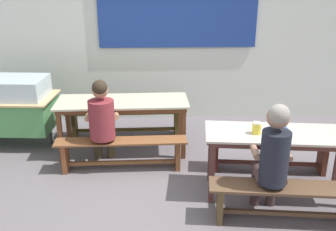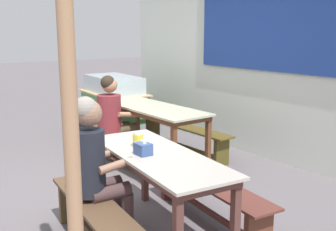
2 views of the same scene
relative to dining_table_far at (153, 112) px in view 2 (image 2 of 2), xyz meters
name	(u,v)px [view 2 (image 2 of 2)]	position (x,y,z in m)	size (l,w,h in m)	color
ground_plane	(115,191)	(0.71, -1.02, -0.70)	(40.00, 40.00, 0.00)	#615A5E
backdrop_wall	(263,49)	(0.72, 1.43, 0.86)	(6.29, 0.23, 2.98)	silver
dining_table_far	(153,112)	(0.00, 0.00, 0.00)	(1.86, 0.72, 0.78)	#B7B798
dining_table_near	(158,163)	(1.87, -1.23, -0.01)	(1.76, 0.82, 0.78)	#BBB0A3
bench_far_back	(184,135)	(-0.01, 0.57, -0.42)	(1.86, 0.32, 0.42)	#524219
bench_far_front	(119,148)	(0.01, -0.57, -0.42)	(1.72, 0.30, 0.42)	brown
bench_near_back	(210,195)	(1.94, -0.66, -0.42)	(1.65, 0.50, 0.42)	brown
bench_near_front	(97,220)	(1.81, -1.79, -0.41)	(1.65, 0.50, 0.42)	brown
food_cart	(114,99)	(-1.77, 0.35, -0.09)	(1.80, 0.94, 1.03)	#4F9856
person_left_back_turned	(113,114)	(-0.23, -0.50, 0.00)	(0.47, 0.59, 1.24)	#493F29
person_near_front	(95,161)	(1.64, -1.71, 0.04)	(0.42, 0.52, 1.31)	#483233
tissue_box	(143,149)	(1.82, -1.35, 0.13)	(0.14, 0.12, 0.13)	#365089
condiment_jar	(138,140)	(1.58, -1.24, 0.14)	(0.10, 0.10, 0.13)	yellow
wooden_support_post	(71,130)	(2.47, -2.26, 0.56)	(0.10, 0.10, 2.52)	tan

